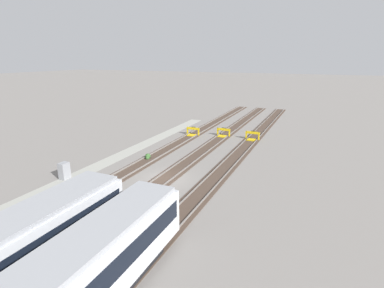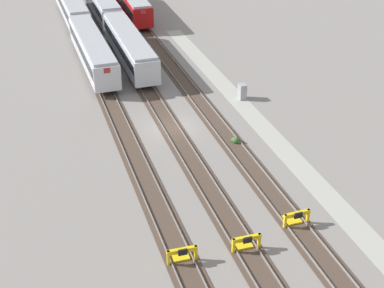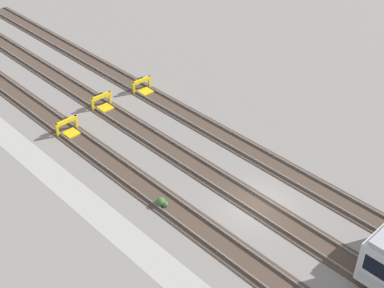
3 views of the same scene
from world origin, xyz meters
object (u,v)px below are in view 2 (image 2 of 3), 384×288
subway_car_front_row_centre (93,50)px  bumper_stop_nearest_track (295,217)px  bumper_stop_near_inner_track (245,242)px  bumper_stop_middle_track (181,254)px  subway_car_front_row_leftmost (131,2)px  electrical_cabinet (242,92)px  subway_car_front_row_right_inner (129,46)px  weed_clump (236,140)px  subway_car_front_row_left_inner (101,3)px  subway_car_front_row_rightmost (72,7)px

subway_car_front_row_centre → bumper_stop_nearest_track: bearing=-165.5°
bumper_stop_near_inner_track → bumper_stop_nearest_track: bearing=-73.6°
bumper_stop_near_inner_track → bumper_stop_middle_track: (0.21, 4.34, 0.00)m
subway_car_front_row_leftmost → bumper_stop_middle_track: 53.91m
bumper_stop_near_inner_track → bumper_stop_middle_track: bearing=87.2°
bumper_stop_nearest_track → electrical_cabinet: electrical_cabinet is taller
subway_car_front_row_centre → bumper_stop_near_inner_track: bearing=-172.9°
subway_car_front_row_right_inner → weed_clump: (-21.69, -4.71, -1.80)m
subway_car_front_row_centre → bumper_stop_near_inner_track: 35.02m
bumper_stop_middle_track → weed_clump: bearing=-35.2°
subway_car_front_row_leftmost → subway_car_front_row_left_inner: bearing=83.6°
subway_car_front_row_leftmost → bumper_stop_near_inner_track: 53.59m
subway_car_front_row_leftmost → subway_car_front_row_rightmost: (0.13, 8.66, 0.00)m
subway_car_front_row_centre → subway_car_front_row_right_inner: 4.33m
subway_car_front_row_left_inner → bumper_stop_near_inner_track: 53.90m
subway_car_front_row_leftmost → subway_car_front_row_left_inner: same height
subway_car_front_row_right_inner → subway_car_front_row_rightmost: (18.81, 4.33, 0.00)m
bumper_stop_nearest_track → bumper_stop_near_inner_track: size_ratio=1.00×
subway_car_front_row_left_inner → subway_car_front_row_right_inner: 19.16m
subway_car_front_row_left_inner → subway_car_front_row_rightmost: same height
weed_clump → subway_car_front_row_left_inner: bearing=6.5°
subway_car_front_row_left_inner → bumper_stop_middle_track: 53.87m
subway_car_front_row_centre → weed_clump: 23.56m
subway_car_front_row_right_inner → bumper_stop_middle_track: (-34.50, 4.33, -1.53)m
subway_car_front_row_right_inner → subway_car_front_row_rightmost: 19.30m
electrical_cabinet → weed_clump: electrical_cabinet is taller
bumper_stop_near_inner_track → bumper_stop_middle_track: size_ratio=1.00×
subway_car_front_row_right_inner → bumper_stop_middle_track: size_ratio=8.96×
subway_car_front_row_right_inner → bumper_stop_middle_track: subway_car_front_row_right_inner is taller
electrical_cabinet → subway_car_front_row_centre: bearing=44.3°
weed_clump → bumper_stop_near_inner_track: bearing=160.2°
subway_car_front_row_left_inner → bumper_stop_middle_track: subway_car_front_row_left_inner is taller
subway_car_front_row_leftmost → subway_car_front_row_right_inner: size_ratio=1.00×
bumper_stop_near_inner_track → weed_clump: (13.03, -4.70, -0.27)m
subway_car_front_row_rightmost → bumper_stop_near_inner_track: 53.72m
subway_car_front_row_rightmost → electrical_cabinet: size_ratio=11.27×
subway_car_front_row_centre → bumper_stop_nearest_track: 34.58m
bumper_stop_near_inner_track → bumper_stop_middle_track: same height
subway_car_front_row_rightmost → bumper_stop_near_inner_track: subway_car_front_row_rightmost is taller
subway_car_front_row_right_inner → electrical_cabinet: bearing=-146.8°
subway_car_front_row_left_inner → bumper_stop_nearest_track: 52.80m
bumper_stop_middle_track → electrical_cabinet: 24.81m
subway_car_front_row_rightmost → electrical_cabinet: bearing=-157.9°
subway_car_front_row_rightmost → electrical_cabinet: (-32.26, -13.12, -1.24)m
subway_car_front_row_rightmost → bumper_stop_nearest_track: (-52.25, -8.67, -1.53)m
subway_car_front_row_centre → subway_car_front_row_leftmost: bearing=-24.9°
subway_car_front_row_centre → electrical_cabinet: (-13.44, -13.12, -1.24)m
subway_car_front_row_leftmost → bumper_stop_near_inner_track: (-53.40, 4.32, -1.53)m
subway_car_front_row_leftmost → bumper_stop_near_inner_track: subway_car_front_row_leftmost is taller
bumper_stop_nearest_track → bumper_stop_near_inner_track: same height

